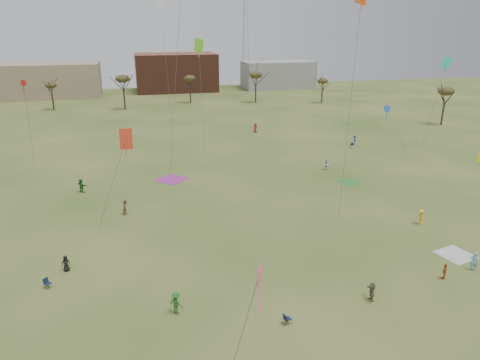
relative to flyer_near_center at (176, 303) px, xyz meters
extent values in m
plane|color=#34551A|center=(8.47, 1.67, -0.90)|extent=(260.00, 260.00, 0.00)
imported|color=#266220|center=(0.00, 0.00, 0.00)|extent=(1.30, 1.29, 1.80)
imported|color=#C75522|center=(23.30, -0.80, -0.17)|extent=(0.89, 0.83, 1.47)
imported|color=#91725C|center=(-3.66, 20.31, 0.01)|extent=(0.98, 1.08, 1.82)
imported|color=#666149|center=(15.46, -2.15, -0.09)|extent=(0.81, 1.57, 1.62)
imported|color=black|center=(-8.98, 8.58, -0.13)|extent=(0.84, 0.64, 1.54)
imported|color=gold|center=(28.13, 9.55, -0.02)|extent=(0.71, 1.17, 1.76)
imported|color=#75ADC4|center=(26.85, -0.14, 0.00)|extent=(0.78, 0.67, 1.80)
imported|color=silver|center=(26.12, 29.99, -0.04)|extent=(1.04, 1.06, 1.72)
imported|color=#267328|center=(-9.34, 29.16, 0.02)|extent=(1.55, 1.64, 1.85)
imported|color=#A31B4A|center=(22.47, 56.73, 0.04)|extent=(1.08, 0.90, 1.88)
imported|color=#24229E|center=(37.51, 42.75, -0.03)|extent=(1.13, 1.30, 1.75)
cube|color=silver|center=(27.24, 2.56, -0.90)|extent=(3.62, 3.62, 0.03)
cube|color=#A53290|center=(2.77, 31.34, -0.90)|extent=(5.24, 5.24, 0.03)
cube|color=#308533|center=(26.97, 23.99, -0.90)|extent=(2.92, 2.92, 0.03)
cube|color=#151E39|center=(-10.19, 6.06, -0.48)|extent=(0.71, 0.71, 0.04)
cube|color=#151E39|center=(-10.35, 6.23, -0.25)|extent=(0.45, 0.44, 0.44)
cube|color=#151B3A|center=(7.87, -3.31, -0.48)|extent=(0.63, 0.63, 0.04)
cube|color=#151B3A|center=(7.65, -3.38, -0.25)|extent=(0.27, 0.52, 0.44)
cube|color=#151437|center=(36.08, 41.11, -0.48)|extent=(0.62, 0.62, 0.04)
cube|color=#151437|center=(36.30, 41.17, -0.25)|extent=(0.26, 0.52, 0.44)
cube|color=red|center=(-2.89, 15.37, 9.35)|extent=(1.06, 1.06, 2.09)
cube|color=red|center=(-2.89, 15.37, 8.62)|extent=(0.08, 0.08, 1.88)
cylinder|color=#4C4C51|center=(-4.71, 14.46, 4.68)|extent=(3.69, 1.88, 9.37)
cone|color=#FF508B|center=(2.91, -12.31, 9.41)|extent=(1.34, 0.10, 1.34)
cube|color=#FF508B|center=(2.91, -12.31, 8.56)|extent=(0.08, 0.08, 2.19)
cube|color=#FF5F1A|center=(20.88, 13.71, 22.32)|extent=(0.08, 0.08, 1.66)
cylinder|color=#4C4C51|center=(19.91, 12.38, 11.48)|extent=(1.99, 2.71, 22.98)
cylinder|color=#4C4C51|center=(4.18, 33.18, 13.17)|extent=(2.97, 1.13, 26.35)
cone|color=blue|center=(37.83, 33.69, 7.38)|extent=(1.16, 0.08, 1.16)
cube|color=blue|center=(37.83, 33.69, 6.64)|extent=(0.08, 0.08, 1.90)
cylinder|color=#4C4C51|center=(38.80, 31.39, 3.69)|extent=(1.97, 4.64, 7.41)
cube|color=#67E826|center=(8.57, 39.76, 17.17)|extent=(1.05, 1.05, 2.07)
cube|color=#67E826|center=(8.57, 39.76, 16.45)|extent=(0.08, 0.08, 1.86)
cylinder|color=#4C4C51|center=(8.55, 38.09, 8.58)|extent=(0.08, 3.37, 17.18)
cone|color=#AD1712|center=(-16.44, 38.80, 12.46)|extent=(0.94, 0.07, 0.94)
cube|color=#AD1712|center=(-16.44, 38.80, 11.87)|extent=(0.08, 0.08, 1.53)
cylinder|color=#4C4C51|center=(-16.70, 39.47, 6.23)|extent=(0.56, 1.39, 12.47)
cube|color=teal|center=(46.72, 32.56, 14.45)|extent=(0.94, 0.94, 1.85)
cube|color=teal|center=(46.72, 32.56, 13.81)|extent=(0.08, 0.08, 1.66)
cylinder|color=#4C4C51|center=(45.19, 32.19, 7.23)|extent=(3.11, 0.79, 14.46)
cube|color=white|center=(5.26, 66.24, 24.01)|extent=(0.88, 0.88, 1.51)
cube|color=white|center=(5.26, 66.24, 23.13)|extent=(0.08, 0.08, 2.27)
cylinder|color=#4C4C51|center=(5.56, 63.51, 12.01)|extent=(0.62, 5.50, 24.02)
cylinder|color=#3A2B1E|center=(-21.53, 93.67, 1.26)|extent=(0.40, 0.40, 4.32)
ellipsoid|color=#473D1E|center=(-21.53, 93.67, 5.43)|extent=(3.02, 3.02, 1.58)
cylinder|color=#3A2B1E|center=(-3.53, 89.67, 1.80)|extent=(0.40, 0.40, 5.40)
ellipsoid|color=#473D1E|center=(-3.53, 89.67, 7.02)|extent=(3.78, 3.78, 1.98)
cylinder|color=#3A2B1E|center=(14.47, 95.67, 1.44)|extent=(0.40, 0.40, 4.68)
ellipsoid|color=#473D1E|center=(14.47, 95.67, 5.96)|extent=(3.28, 3.28, 1.72)
cylinder|color=#3A2B1E|center=(32.47, 91.67, 1.74)|extent=(0.40, 0.40, 5.28)
ellipsoid|color=#473D1E|center=(32.47, 91.67, 6.84)|extent=(3.70, 3.70, 1.94)
cylinder|color=#3A2B1E|center=(50.47, 86.67, 1.20)|extent=(0.40, 0.40, 4.20)
ellipsoid|color=#473D1E|center=(50.47, 86.67, 5.26)|extent=(2.94, 2.94, 1.54)
cylinder|color=#3A2B1E|center=(64.47, 53.67, 1.62)|extent=(0.40, 0.40, 5.04)
ellipsoid|color=#473D1E|center=(64.47, 53.67, 6.49)|extent=(3.53, 3.53, 1.85)
cube|color=#937F60|center=(-26.53, 116.67, 4.10)|extent=(32.00, 14.00, 10.00)
cube|color=brown|center=(13.47, 121.67, 5.10)|extent=(26.00, 16.00, 12.00)
cube|color=gray|center=(48.47, 119.67, 3.60)|extent=(24.00, 12.00, 9.00)
cylinder|color=#9EA3A8|center=(39.37, 126.67, 18.10)|extent=(0.16, 0.16, 38.00)
cylinder|color=#9EA3A8|center=(38.02, 127.45, 18.10)|extent=(0.16, 0.16, 38.00)
cylinder|color=#9EA3A8|center=(38.02, 125.89, 18.10)|extent=(0.16, 0.16, 38.00)
camera|label=1|loc=(-2.21, -29.14, 20.21)|focal=33.07mm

